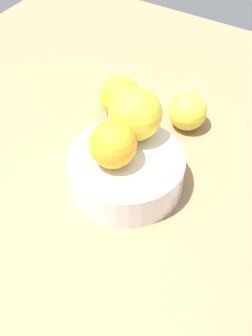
% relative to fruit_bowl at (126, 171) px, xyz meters
% --- Properties ---
extents(ground_plane, '(1.10, 1.10, 0.02)m').
position_rel_fruit_bowl_xyz_m(ground_plane, '(0.00, 0.00, -0.04)').
color(ground_plane, '#997551').
extents(fruit_bowl, '(0.18, 0.18, 0.06)m').
position_rel_fruit_bowl_xyz_m(fruit_bowl, '(0.00, 0.00, 0.00)').
color(fruit_bowl, white).
rests_on(fruit_bowl, ground_plane).
extents(orange_in_bowl_0, '(0.07, 0.07, 0.07)m').
position_rel_fruit_bowl_xyz_m(orange_in_bowl_0, '(-0.01, -0.02, 0.06)').
color(orange_in_bowl_0, '#F9A823').
rests_on(orange_in_bowl_0, fruit_bowl).
extents(orange_in_bowl_1, '(0.08, 0.08, 0.08)m').
position_rel_fruit_bowl_xyz_m(orange_in_bowl_1, '(-0.01, 0.05, 0.07)').
color(orange_in_bowl_1, yellow).
rests_on(orange_in_bowl_1, fruit_bowl).
extents(orange_loose_0, '(0.07, 0.07, 0.07)m').
position_rel_fruit_bowl_xyz_m(orange_loose_0, '(0.02, 0.17, 0.01)').
color(orange_loose_0, yellow).
rests_on(orange_loose_0, ground_plane).
extents(orange_loose_1, '(0.07, 0.07, 0.07)m').
position_rel_fruit_bowl_xyz_m(orange_loose_1, '(-0.10, 0.14, 0.01)').
color(orange_loose_1, yellow).
rests_on(orange_loose_1, ground_plane).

